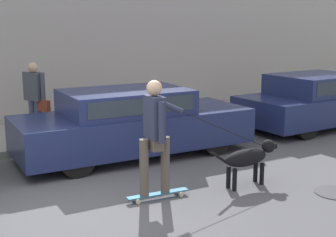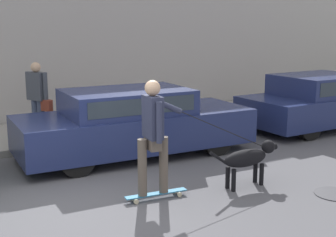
# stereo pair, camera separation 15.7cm
# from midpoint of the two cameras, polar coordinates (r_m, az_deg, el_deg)

# --- Properties ---
(ground_plane) EXTENTS (36.00, 36.00, 0.00)m
(ground_plane) POSITION_cam_midpoint_polar(r_m,az_deg,el_deg) (6.59, -11.72, -10.96)
(ground_plane) COLOR #545459
(sidewalk_curb) EXTENTS (30.00, 2.52, 0.13)m
(sidewalk_curb) POSITION_cam_midpoint_polar(r_m,az_deg,el_deg) (10.59, -19.54, -2.37)
(sidewalk_curb) COLOR gray
(sidewalk_curb) RESTS_ON ground_plane
(parked_car_1) EXTENTS (4.51, 1.83, 1.28)m
(parked_car_1) POSITION_cam_midpoint_polar(r_m,az_deg,el_deg) (8.88, -4.83, -0.61)
(parked_car_1) COLOR black
(parked_car_1) RESTS_ON ground_plane
(parked_car_2) EXTENTS (4.18, 1.86, 1.28)m
(parked_car_2) POSITION_cam_midpoint_polar(r_m,az_deg,el_deg) (11.93, 17.46, 2.01)
(parked_car_2) COLOR black
(parked_car_2) RESTS_ON ground_plane
(dog) EXTENTS (1.29, 0.28, 0.69)m
(dog) POSITION_cam_midpoint_polar(r_m,az_deg,el_deg) (7.36, 9.25, -4.74)
(dog) COLOR black
(dog) RESTS_ON ground_plane
(skateboarder) EXTENTS (2.37, 0.54, 1.73)m
(skateboarder) POSITION_cam_midpoint_polar(r_m,az_deg,el_deg) (6.56, -2.22, -1.67)
(skateboarder) COLOR beige
(skateboarder) RESTS_ON ground_plane
(pedestrian_with_bag) EXTENTS (0.41, 0.65, 1.57)m
(pedestrian_with_bag) POSITION_cam_midpoint_polar(r_m,az_deg,el_deg) (10.05, -16.33, 2.55)
(pedestrian_with_bag) COLOR #3D4760
(pedestrian_with_bag) RESTS_ON sidewalk_curb
(manhole_cover) EXTENTS (0.62, 0.62, 0.01)m
(manhole_cover) POSITION_cam_midpoint_polar(r_m,az_deg,el_deg) (7.49, 19.20, -8.54)
(manhole_cover) COLOR #38383D
(manhole_cover) RESTS_ON ground_plane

